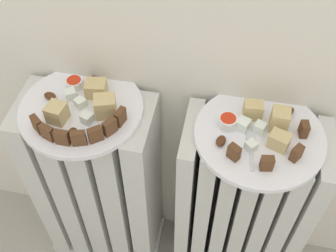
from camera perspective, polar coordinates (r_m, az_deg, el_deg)
name	(u,v)px	position (r m, az deg, el deg)	size (l,w,h in m)	color
radiator_left	(100,187)	(1.23, -9.27, -8.20)	(0.34, 0.18, 0.64)	silver
radiator_right	(239,211)	(1.19, 9.66, -11.32)	(0.34, 0.18, 0.64)	silver
plate_left	(81,109)	(0.97, -11.69, 2.27)	(0.28, 0.28, 0.01)	white
plate_right	(259,135)	(0.92, 12.32, -1.26)	(0.28, 0.28, 0.01)	white
dark_cake_slice_left_0	(37,124)	(0.93, -17.35, 0.21)	(0.03, 0.01, 0.04)	#56351E
dark_cake_slice_left_1	(47,133)	(0.90, -16.05, -0.88)	(0.03, 0.01, 0.04)	#56351E
dark_cake_slice_left_2	(62,138)	(0.89, -14.20, -1.53)	(0.03, 0.01, 0.04)	#56351E
dark_cake_slice_left_3	(79,138)	(0.88, -12.04, -1.63)	(0.03, 0.01, 0.04)	#56351E
dark_cake_slice_left_4	(95,134)	(0.88, -9.84, -1.14)	(0.03, 0.01, 0.04)	#56351E
dark_cake_slice_left_5	(110,127)	(0.89, -7.90, -0.14)	(0.03, 0.01, 0.04)	#56351E
dark_cake_slice_left_6	(120,117)	(0.90, -6.48, 1.23)	(0.03, 0.01, 0.04)	#56351E
marble_cake_slice_left_0	(96,89)	(0.97, -9.75, 5.03)	(0.05, 0.04, 0.04)	tan
marble_cake_slice_left_1	(57,113)	(0.93, -14.85, 1.74)	(0.04, 0.04, 0.04)	tan
marble_cake_slice_left_2	(105,106)	(0.92, -8.52, 2.66)	(0.05, 0.04, 0.05)	tan
turkish_delight_left_0	(80,103)	(0.96, -11.82, 3.09)	(0.02, 0.02, 0.02)	white
turkish_delight_left_1	(71,94)	(0.98, -13.07, 4.21)	(0.02, 0.02, 0.02)	white
turkish_delight_left_2	(87,118)	(0.92, -10.92, 1.05)	(0.02, 0.02, 0.02)	white
medjool_date_left_0	(56,103)	(0.97, -15.00, 2.98)	(0.03, 0.01, 0.02)	#4C2814
medjool_date_left_1	(50,96)	(0.99, -15.74, 3.98)	(0.03, 0.02, 0.01)	#4C2814
medjool_date_left_2	(94,80)	(1.01, -10.04, 6.20)	(0.03, 0.02, 0.01)	#4C2814
medjool_date_left_3	(73,132)	(0.91, -12.77, -0.81)	(0.02, 0.02, 0.02)	#4C2814
jam_bowl_left	(74,83)	(1.01, -12.60, 5.77)	(0.04, 0.04, 0.02)	white
dark_cake_slice_right_0	(234,152)	(0.85, 8.94, -3.54)	(0.02, 0.02, 0.03)	#56351E
dark_cake_slice_right_1	(267,163)	(0.85, 13.29, -4.95)	(0.02, 0.02, 0.03)	#56351E
dark_cake_slice_right_2	(297,153)	(0.88, 17.07, -3.55)	(0.02, 0.02, 0.03)	#56351E
dark_cake_slice_right_3	(304,129)	(0.92, 17.98, -0.44)	(0.02, 0.02, 0.03)	#56351E
marble_cake_slice_right_0	(253,110)	(0.93, 11.47, 2.12)	(0.04, 0.03, 0.04)	tan
marble_cake_slice_right_1	(280,120)	(0.91, 14.93, 0.84)	(0.04, 0.04, 0.05)	tan
marble_cake_slice_right_2	(279,141)	(0.89, 14.85, -1.94)	(0.04, 0.03, 0.04)	tan
turkish_delight_right_0	(251,146)	(0.88, 11.21, -2.65)	(0.02, 0.02, 0.02)	white
turkish_delight_right_1	(243,125)	(0.91, 10.14, 0.20)	(0.03, 0.03, 0.03)	white
turkish_delight_right_2	(260,128)	(0.91, 12.36, -0.22)	(0.02, 0.02, 0.02)	white
medjool_date_right_0	(221,141)	(0.88, 7.20, -2.03)	(0.03, 0.02, 0.01)	#4C2814
medjool_date_right_1	(289,112)	(0.96, 16.17, 1.86)	(0.03, 0.01, 0.02)	#4C2814
jam_bowl_right	(228,122)	(0.90, 8.12, 0.61)	(0.04, 0.04, 0.03)	white
fork	(251,148)	(0.88, 11.26, -2.90)	(0.02, 0.10, 0.00)	silver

